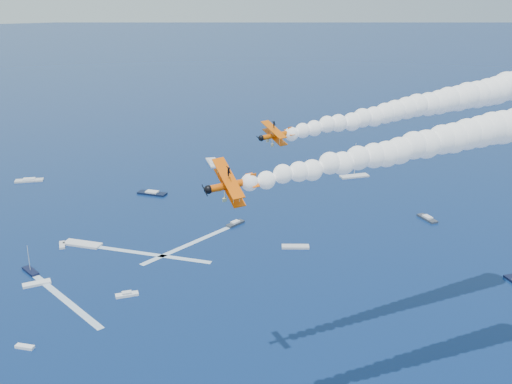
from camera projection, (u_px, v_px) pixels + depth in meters
name	position (u px, v px, depth m)	size (l,w,h in m)	color
biplane_lead	(276.00, 135.00, 112.09)	(6.71, 7.52, 4.53)	#D95404
biplane_trail	(231.00, 185.00, 90.64)	(8.09, 9.07, 5.47)	#F05705
smoke_trail_lead	(433.00, 103.00, 125.36)	(71.86, 12.81, 12.61)	white
smoke_trail_trail	(434.00, 142.00, 102.25)	(72.07, 9.29, 12.61)	white
spectator_boats	(144.00, 230.00, 211.15)	(205.94, 161.41, 0.70)	white
boat_wakes	(140.00, 265.00, 187.37)	(64.76, 51.27, 0.04)	white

